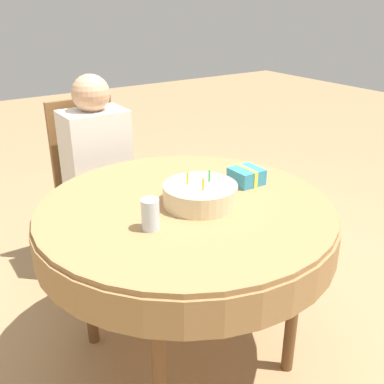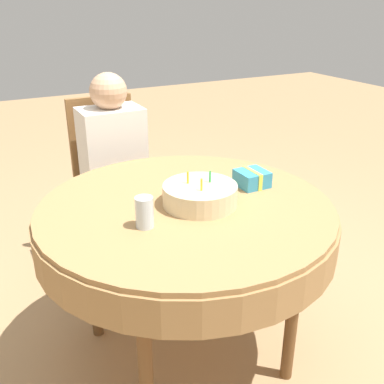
# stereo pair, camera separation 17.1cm
# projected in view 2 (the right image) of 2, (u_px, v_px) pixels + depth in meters

# --- Properties ---
(ground_plane) EXTENTS (12.00, 12.00, 0.00)m
(ground_plane) POSITION_uv_depth(u_px,v_px,m) (187.00, 353.00, 2.03)
(ground_plane) COLOR #A37F56
(dining_table) EXTENTS (1.16, 1.16, 0.75)m
(dining_table) POSITION_uv_depth(u_px,v_px,m) (186.00, 224.00, 1.76)
(dining_table) COLOR #9E7547
(dining_table) RESTS_ON ground_plane
(chair) EXTENTS (0.41, 0.41, 0.97)m
(chair) POSITION_uv_depth(u_px,v_px,m) (111.00, 180.00, 2.59)
(chair) COLOR brown
(chair) RESTS_ON ground_plane
(person) EXTENTS (0.33, 0.33, 1.12)m
(person) POSITION_uv_depth(u_px,v_px,m) (114.00, 157.00, 2.44)
(person) COLOR tan
(person) RESTS_ON ground_plane
(birthday_cake) EXTENTS (0.29, 0.29, 0.13)m
(birthday_cake) POSITION_uv_depth(u_px,v_px,m) (200.00, 195.00, 1.71)
(birthday_cake) COLOR beige
(birthday_cake) RESTS_ON dining_table
(drinking_glass) EXTENTS (0.06, 0.06, 0.11)m
(drinking_glass) POSITION_uv_depth(u_px,v_px,m) (144.00, 212.00, 1.54)
(drinking_glass) COLOR silver
(drinking_glass) RESTS_ON dining_table
(gift_box) EXTENTS (0.12, 0.13, 0.07)m
(gift_box) POSITION_uv_depth(u_px,v_px,m) (252.00, 178.00, 1.88)
(gift_box) COLOR teal
(gift_box) RESTS_ON dining_table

